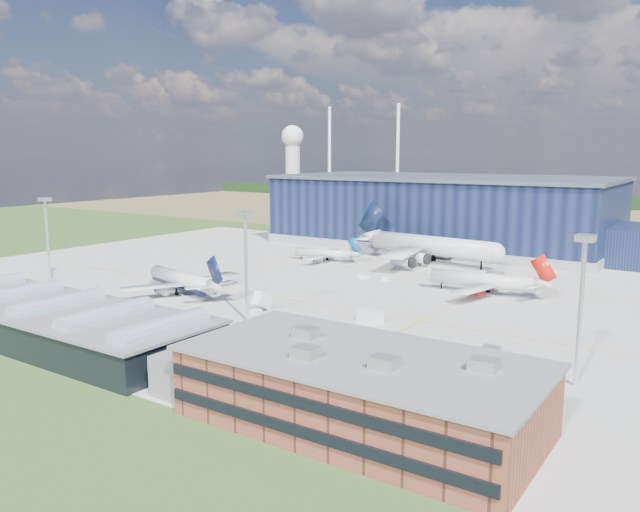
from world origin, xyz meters
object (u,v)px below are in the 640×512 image
(airliner_widebody, at_px, (432,236))
(gse_tug_c, at_px, (402,254))
(airliner_navy, at_px, (182,272))
(airliner_red, at_px, (482,273))
(hangar, at_px, (450,215))
(car_b, at_px, (198,343))
(light_mast_east, at_px, (582,286))
(light_mast_center, at_px, (246,248))
(gse_tug_b, at_px, (175,274))
(gse_cart_b, at_px, (363,276))
(airstair, at_px, (262,305))
(ops_building, at_px, (360,389))
(gse_van_c, at_px, (370,316))
(gse_cart_a, at_px, (386,278))
(light_mast_west, at_px, (47,226))
(airliner_regional, at_px, (323,249))
(car_a, at_px, (160,334))

(airliner_widebody, xyz_separation_m, gse_tug_c, (-14.11, 7.00, -8.20))
(airliner_navy, bearing_deg, airliner_red, -132.86)
(hangar, xyz_separation_m, car_b, (10.93, -142.80, -11.01))
(light_mast_east, xyz_separation_m, airliner_red, (-33.44, 52.00, -10.02))
(light_mast_center, bearing_deg, gse_tug_b, 152.62)
(gse_cart_b, bearing_deg, airstair, -174.70)
(ops_building, xyz_separation_m, gse_van_c, (-23.24, 43.40, -3.47))
(ops_building, distance_m, gse_cart_a, 92.95)
(hangar, height_order, gse_tug_c, hangar)
(light_mast_east, height_order, airliner_red, light_mast_east)
(light_mast_center, height_order, light_mast_east, same)
(gse_van_c, bearing_deg, gse_tug_b, 95.78)
(ops_building, height_order, car_b, ops_building)
(hangar, height_order, gse_cart_a, hangar)
(light_mast_west, height_order, light_mast_center, same)
(light_mast_east, relative_size, airliner_navy, 0.68)
(gse_tug_b, bearing_deg, light_mast_east, 25.04)
(hangar, distance_m, airliner_regional, 59.74)
(airliner_regional, xyz_separation_m, gse_cart_b, (24.75, -16.67, -3.41))
(light_mast_center, bearing_deg, gse_van_c, 31.61)
(car_b, bearing_deg, airliner_red, 2.78)
(airstair, bearing_deg, airliner_red, 49.28)
(light_mast_west, relative_size, gse_tug_b, 8.58)
(gse_cart_a, bearing_deg, airliner_widebody, 85.32)
(airliner_regional, height_order, gse_van_c, airliner_regional)
(gse_cart_a, distance_m, car_a, 72.16)
(car_a, bearing_deg, light_mast_center, -38.31)
(light_mast_west, height_order, airliner_red, light_mast_west)
(light_mast_west, bearing_deg, airliner_widebody, 49.18)
(hangar, distance_m, car_b, 143.64)
(gse_tug_b, distance_m, gse_tug_c, 76.83)
(car_a, distance_m, car_b, 10.10)
(light_mast_east, bearing_deg, airliner_red, 122.74)
(ops_building, bearing_deg, gse_tug_c, 114.54)
(hangar, xyz_separation_m, gse_tug_c, (-3.50, -32.80, -10.92))
(gse_cart_b, bearing_deg, light_mast_west, 133.05)
(hangar, relative_size, gse_van_c, 26.30)
(light_mast_east, bearing_deg, gse_van_c, 162.79)
(light_mast_west, bearing_deg, gse_tug_b, 49.52)
(light_mast_west, bearing_deg, gse_tug_c, 57.19)
(airstair, bearing_deg, light_mast_center, -75.33)
(gse_van_c, relative_size, car_b, 1.49)
(light_mast_center, xyz_separation_m, gse_tug_b, (-48.54, 25.14, -14.85))
(ops_building, height_order, airliner_regional, ops_building)
(light_mast_center, relative_size, car_b, 6.21)
(gse_tug_c, xyz_separation_m, gse_van_c, (32.45, -78.61, 0.63))
(gse_cart_a, bearing_deg, gse_tug_c, 105.00)
(hangar, xyz_separation_m, gse_tug_b, (-41.35, -99.66, -11.04))
(light_mast_west, distance_m, light_mast_east, 135.00)
(light_mast_east, xyz_separation_m, airliner_regional, (-92.44, 69.11, -11.38))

